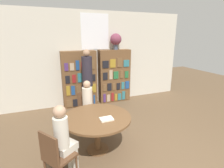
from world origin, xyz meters
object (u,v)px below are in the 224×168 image
Objects in this scene: flower_vase at (116,40)px; seated_reader_left at (88,104)px; chair_left_side at (87,108)px; seated_reader_right at (64,138)px; reading_table at (97,122)px; bookshelf_left at (80,79)px; librarian_standing at (87,74)px; chair_near_camera at (56,155)px; bookshelf_right at (114,76)px.

seated_reader_left is (-1.39, -1.64, -1.41)m from flower_vase.
chair_left_side is 1.62m from seated_reader_right.
flower_vase is 3.19m from reading_table.
bookshelf_left is 1.41× the size of seated_reader_right.
librarian_standing is at bearing -102.02° from seated_reader_left.
reading_table is at bearing 90.00° from chair_near_camera.
bookshelf_left is at bearing 127.55° from chair_near_camera.
bookshelf_right reaches higher than reading_table.
bookshelf_right is at bearing -130.85° from chair_left_side.
seated_reader_right reaches higher than chair_near_camera.
bookshelf_left is 0.96× the size of librarian_standing.
bookshelf_left reaches higher than reading_table.
seated_reader_right is at bearing 66.01° from chair_left_side.
bookshelf_right is 3.43× the size of flower_vase.
reading_table is at bearing 90.00° from seated_reader_right.
seated_reader_right is at bearing -111.95° from librarian_standing.
librarian_standing is at bearing 81.24° from reading_table.
bookshelf_left is at bearing -93.56° from chair_left_side.
reading_table is 0.71× the size of librarian_standing.
seated_reader_left reaches higher than chair_left_side.
flower_vase reaches higher than bookshelf_right.
flower_vase is at bearing -131.82° from chair_left_side.
seated_reader_left reaches higher than reading_table.
bookshelf_right is 1.41× the size of seated_reader_right.
flower_vase is 2.56m from chair_left_side.
bookshelf_left is 1.74m from flower_vase.
chair_left_side is 0.26m from seated_reader_left.
seated_reader_left is (0.85, 1.37, 0.19)m from chair_near_camera.
reading_table is (-1.41, -2.45, -1.47)m from flower_vase.
reading_table is (-0.16, -2.45, -0.26)m from bookshelf_left.
bookshelf_right is 3.55m from seated_reader_right.
reading_table is at bearing -93.77° from bookshelf_left.
flower_vase is 1.55m from librarian_standing.
bookshelf_left reaches higher than seated_reader_left.
bookshelf_left is 1.97× the size of chair_near_camera.
bookshelf_left is at bearing 86.23° from reading_table.
librarian_standing reaches higher than chair_left_side.
librarian_standing is at bearing -155.47° from flower_vase.
seated_reader_right is at bearing 90.00° from chair_near_camera.
seated_reader_right is (-0.67, -0.46, 0.08)m from reading_table.
flower_vase is at bearing 109.14° from chair_near_camera.
bookshelf_left reaches higher than seated_reader_right.
chair_near_camera is 1.78m from chair_left_side.
flower_vase is at bearing 60.11° from reading_table.
flower_vase is 3.84m from seated_reader_right.
seated_reader_left is (-0.01, -0.19, 0.19)m from chair_left_side.
librarian_standing reaches higher than reading_table.
chair_left_side is at bearing -105.93° from librarian_standing.
flower_vase reaches higher than seated_reader_right.
seated_reader_left is at bearing -94.81° from bookshelf_left.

